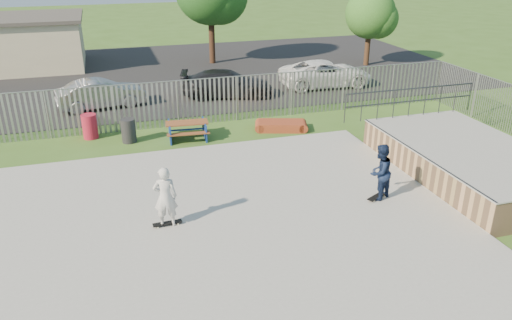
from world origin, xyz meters
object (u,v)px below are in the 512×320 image
object	(u,v)px
funbox	(281,126)
car_silver	(101,94)
tree_right	(370,14)
skater_navy	(380,172)
skater_white	(165,197)
car_white	(326,73)
trash_bin_grey	(129,131)
trash_bin_red	(90,126)
picnic_table	(187,130)
car_dark	(227,84)

from	to	relation	value
funbox	car_silver	distance (m)	9.03
tree_right	skater_navy	distance (m)	19.35
skater_navy	skater_white	distance (m)	6.32
car_white	tree_right	world-z (taller)	tree_right
funbox	trash_bin_grey	distance (m)	6.28
car_silver	skater_white	bearing A→B (deg)	176.80
skater_white	trash_bin_grey	bearing A→B (deg)	-78.09
trash_bin_grey	car_white	distance (m)	12.31
trash_bin_red	car_white	distance (m)	13.29
trash_bin_red	car_silver	xyz separation A→B (m)	(0.55, 4.10, 0.21)
trash_bin_grey	tree_right	distance (m)	18.65
picnic_table	funbox	distance (m)	3.98
car_white	skater_white	bearing A→B (deg)	143.05
skater_white	tree_right	bearing A→B (deg)	-124.59
car_white	funbox	bearing A→B (deg)	144.11
picnic_table	trash_bin_grey	xyz separation A→B (m)	(-2.28, 0.31, 0.12)
car_silver	car_white	xyz separation A→B (m)	(11.91, 0.51, 0.02)
trash_bin_grey	skater_white	distance (m)	7.20
trash_bin_red	skater_white	xyz separation A→B (m)	(2.00, -8.07, 0.52)
car_silver	car_dark	distance (m)	6.21
car_silver	trash_bin_red	bearing A→B (deg)	162.32
trash_bin_grey	car_white	world-z (taller)	car_white
tree_right	skater_navy	xyz separation A→B (m)	(-8.89, -17.04, -2.23)
funbox	skater_navy	world-z (taller)	skater_navy
trash_bin_grey	tree_right	size ratio (longest dim) A/B	0.20
car_silver	tree_right	xyz separation A→B (m)	(16.65, 4.60, 2.54)
trash_bin_grey	skater_white	bearing A→B (deg)	-85.70
car_white	trash_bin_grey	bearing A→B (deg)	119.24
funbox	skater_white	world-z (taller)	skater_white
skater_white	car_white	bearing A→B (deg)	-121.91
car_dark	trash_bin_grey	bearing A→B (deg)	146.97
trash_bin_grey	car_silver	xyz separation A→B (m)	(-0.91, 5.02, 0.23)
car_dark	skater_white	bearing A→B (deg)	171.84
car_dark	skater_navy	bearing A→B (deg)	-159.85
trash_bin_grey	car_white	bearing A→B (deg)	26.66
car_white	car_silver	bearing A→B (deg)	95.01
funbox	trash_bin_red	bearing A→B (deg)	-172.50
car_dark	funbox	bearing A→B (deg)	-157.12
trash_bin_red	car_white	xyz separation A→B (m)	(12.46, 4.61, 0.23)
picnic_table	funbox	world-z (taller)	picnic_table
funbox	car_white	xyz separation A→B (m)	(4.74, 5.97, 0.54)
funbox	skater_white	bearing A→B (deg)	-112.95
skater_white	trash_bin_red	bearing A→B (deg)	-68.46
funbox	car_silver	bearing A→B (deg)	160.19
funbox	skater_white	distance (m)	8.86
funbox	skater_navy	xyz separation A→B (m)	(0.60, -6.98, 0.84)
funbox	car_silver	size ratio (longest dim) A/B	0.49
trash_bin_grey	car_white	xyz separation A→B (m)	(11.00, 5.52, 0.25)
picnic_table	trash_bin_red	xyz separation A→B (m)	(-3.75, 1.23, 0.14)
car_dark	skater_white	distance (m)	13.15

